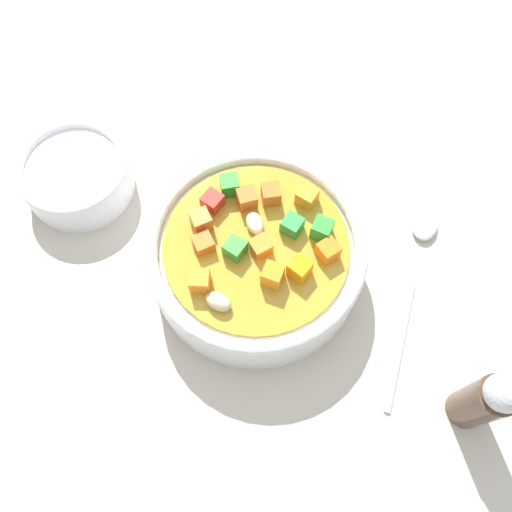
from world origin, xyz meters
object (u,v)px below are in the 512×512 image
at_px(soup_bowl_main, 256,255).
at_px(side_bowl_small, 76,175).
at_px(spoon, 416,268).
at_px(pepper_shaker, 485,401).

distance_m(soup_bowl_main, side_bowl_small, 0.21).
distance_m(spoon, side_bowl_small, 0.35).
bearing_deg(side_bowl_small, spoon, -149.84).
bearing_deg(soup_bowl_main, pepper_shaker, -170.52).
bearing_deg(side_bowl_small, pepper_shaker, -166.11).
bearing_deg(soup_bowl_main, spoon, -134.69).
height_order(spoon, side_bowl_small, side_bowl_small).
relative_size(soup_bowl_main, side_bowl_small, 1.79).
bearing_deg(side_bowl_small, soup_bowl_main, -161.27).
bearing_deg(pepper_shaker, soup_bowl_main, 9.48).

